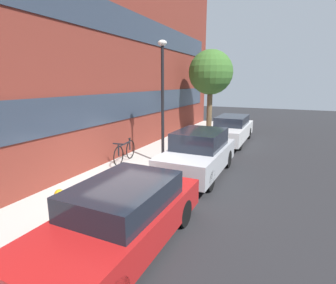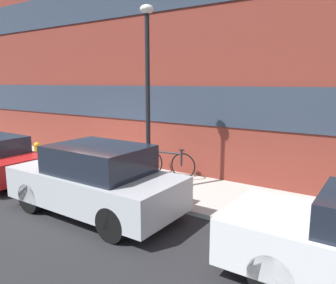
# 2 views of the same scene
# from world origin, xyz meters

# --- Properties ---
(ground_plane) EXTENTS (56.00, 56.00, 0.00)m
(ground_plane) POSITION_xyz_m (0.00, 0.00, 0.00)
(ground_plane) COLOR #232326
(sidewalk_strip) EXTENTS (28.00, 2.49, 0.10)m
(sidewalk_strip) POSITION_xyz_m (0.00, 1.24, 0.05)
(sidewalk_strip) COLOR #B2AFA8
(sidewalk_strip) RESTS_ON ground_plane
(rowhouse_facade) EXTENTS (28.00, 1.02, 9.89)m
(rowhouse_facade) POSITION_xyz_m (0.00, 2.93, 4.95)
(rowhouse_facade) COLOR maroon
(rowhouse_facade) RESTS_ON ground_plane
(parked_car_silver) EXTENTS (3.92, 1.71, 1.53)m
(parked_car_silver) POSITION_xyz_m (2.06, -1.05, 0.75)
(parked_car_silver) COLOR #B2B5BA
(parked_car_silver) RESTS_ON ground_plane
(fire_hydrant) EXTENTS (0.51, 0.29, 0.77)m
(fire_hydrant) POSITION_xyz_m (-2.47, 0.63, 0.49)
(fire_hydrant) COLOR gold
(fire_hydrant) RESTS_ON sidewalk_strip
(bicycle) EXTENTS (1.78, 0.44, 0.86)m
(bicycle) POSITION_xyz_m (1.90, 1.90, 0.53)
(bicycle) COLOR black
(bicycle) RESTS_ON sidewalk_strip
(lamp_post) EXTENTS (0.32, 0.32, 4.48)m
(lamp_post) POSITION_xyz_m (2.34, 0.46, 2.87)
(lamp_post) COLOR black
(lamp_post) RESTS_ON sidewalk_strip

